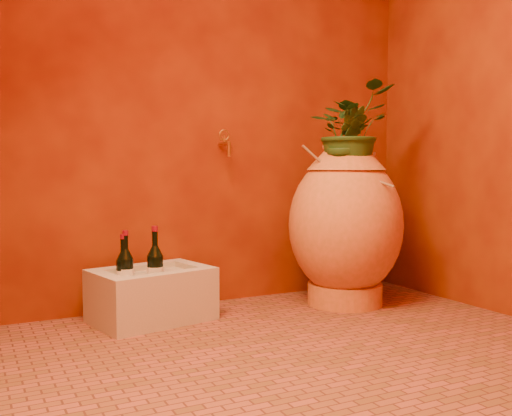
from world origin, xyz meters
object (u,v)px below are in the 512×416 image
stone_basin (152,296)px  wall_tap (225,142)px  amphora (346,224)px  wine_bottle_b (155,270)px  wine_bottle_c (123,273)px  wine_bottle_a (126,272)px

stone_basin → wall_tap: size_ratio=4.10×
amphora → stone_basin: size_ratio=1.45×
wine_bottle_b → amphora: bearing=-5.5°
amphora → stone_basin: 1.15m
amphora → wall_tap: 0.83m
amphora → wine_bottle_c: (-1.23, 0.17, -0.21)m
wine_bottle_a → wine_bottle_c: (-0.01, 0.00, -0.01)m
amphora → wine_bottle_b: bearing=174.5°
wine_bottle_b → wine_bottle_c: (-0.14, 0.07, -0.01)m
wine_bottle_b → wine_bottle_c: size_ratio=1.13×
wine_bottle_a → amphora: bearing=-7.9°
stone_basin → wine_bottle_a: (-0.13, 0.02, 0.13)m
stone_basin → wine_bottle_b: (0.01, -0.04, 0.14)m
amphora → wall_tap: size_ratio=5.95×
wine_bottle_a → wine_bottle_b: wine_bottle_b is taller
stone_basin → wine_bottle_c: (-0.14, 0.02, 0.13)m
amphora → stone_basin: amphora is taller
wine_bottle_a → wine_bottle_c: size_ratio=1.06×
stone_basin → amphora: bearing=-7.8°
wine_bottle_c → wine_bottle_a: bearing=-22.0°
amphora → wine_bottle_c: 1.26m
wine_bottle_a → wine_bottle_b: bearing=-25.5°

